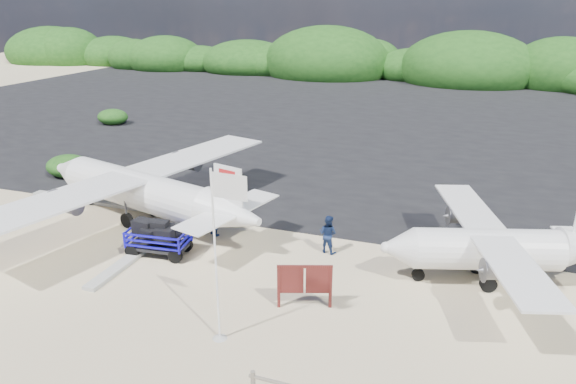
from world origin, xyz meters
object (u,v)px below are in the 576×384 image
Objects in this scene: flagpole at (220,338)px; signboard at (304,307)px; baggage_cart at (160,254)px; aircraft_large at (521,139)px; aircraft_small at (305,113)px; crew_b at (328,234)px; crew_a at (213,215)px.

flagpole is 3.08m from signboard.
baggage_cart is 0.17× the size of aircraft_large.
flagpole is 33.35m from aircraft_small.
crew_b is (1.56, 6.52, 0.79)m from flagpole.
crew_b is (6.25, 2.39, 0.79)m from baggage_cart.
signboard is 0.24× the size of aircraft_small.
baggage_cart is 2.81m from crew_a.
baggage_cart is at bearing 138.66° from flagpole.
crew_a is 1.18× the size of crew_b.
signboard is 4.17m from crew_b.
crew_a is (1.23, 2.35, 0.93)m from baggage_cart.
aircraft_large is 18.19m from aircraft_small.
crew_b reaches higher than signboard.
aircraft_small is (-9.10, 25.97, -0.79)m from crew_b.
flagpole is 2.87× the size of crew_a.
aircraft_large is (14.91, 24.40, 0.00)m from baggage_cart.
crew_a reaches higher than crew_b.
baggage_cart is at bearing 78.68° from aircraft_small.
flagpole reaches higher than crew_b.
signboard is at bearing 87.30° from aircraft_large.
crew_b is (5.03, 0.05, -0.14)m from crew_a.
flagpole is 30.30m from aircraft_large.
baggage_cart is 6.79m from signboard.
crew_b is at bearing 15.31° from baggage_cart.
aircraft_small reaches higher than signboard.
aircraft_large reaches higher than crew_a.
baggage_cart is 28.59m from aircraft_large.
flagpole reaches higher than baggage_cart.
baggage_cart is 1.34× the size of signboard.
aircraft_small is (-17.75, 3.96, 0.00)m from aircraft_large.
crew_b is at bearing 92.26° from aircraft_small.
crew_b is at bearing 75.55° from signboard.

